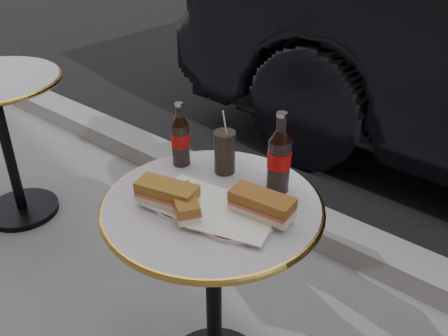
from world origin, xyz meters
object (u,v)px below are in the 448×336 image
Objects in this scene: bistro_table at (214,298)px; cola_bottle_left at (180,134)px; cola_bottle_right at (280,153)px; plate_right at (237,217)px; cola_glass at (225,152)px; plate_left at (188,201)px.

bistro_table is 0.53m from cola_bottle_left.
plate_right is at bearing -90.21° from cola_bottle_right.
cola_glass is at bearing 118.10° from bistro_table.
cola_bottle_left reaches higher than plate_right.
cola_bottle_left is at bearing -159.84° from cola_glass.
bistro_table is 3.75× the size of plate_left.
plate_left is 1.44× the size of cola_glass.
cola_bottle_right is 1.80× the size of cola_glass.
plate_left is 0.20m from cola_glass.
cola_bottle_right reaches higher than bistro_table.
cola_glass reaches higher than bistro_table.
plate_left is 0.95× the size of cola_bottle_left.
plate_right is 0.35m from cola_bottle_left.
plate_left and plate_right have the same top height.
cola_glass is (-0.18, -0.02, -0.05)m from cola_bottle_right.
cola_bottle_left reaches higher than bistro_table.
bistro_table is at bearing -24.91° from cola_bottle_left.
bistro_table is 0.38m from plate_left.
cola_bottle_right reaches higher than plate_left.
bistro_table is 3.55× the size of cola_bottle_left.
cola_bottle_right is at bearing 89.79° from plate_right.
plate_right is at bearing -9.42° from bistro_table.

